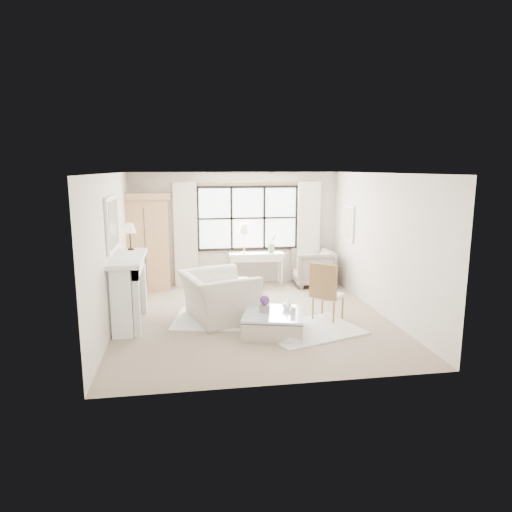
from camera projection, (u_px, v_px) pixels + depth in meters
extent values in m
plane|color=gray|center=(253.00, 318.00, 8.64)|extent=(5.50, 5.50, 0.00)
plane|color=white|center=(252.00, 173.00, 8.13)|extent=(5.50, 5.50, 0.00)
plane|color=beige|center=(236.00, 229.00, 11.05)|extent=(5.00, 0.00, 5.00)
plane|color=beige|center=(285.00, 285.00, 5.72)|extent=(5.00, 0.00, 5.00)
plane|color=silver|center=(112.00, 251.00, 8.00)|extent=(0.00, 5.50, 5.50)
plane|color=silver|center=(381.00, 244.00, 8.77)|extent=(0.00, 5.50, 5.50)
cube|color=white|center=(248.00, 218.00, 11.03)|extent=(2.40, 0.02, 1.50)
cylinder|color=#C28943|center=(248.00, 182.00, 10.81)|extent=(3.30, 0.04, 0.04)
cube|color=silver|center=(186.00, 235.00, 10.79)|extent=(0.55, 0.10, 2.47)
cube|color=white|center=(308.00, 232.00, 11.25)|extent=(0.55, 0.10, 2.47)
cube|color=white|center=(126.00, 293.00, 8.17)|extent=(0.34, 1.50, 1.18)
cube|color=silver|center=(136.00, 296.00, 8.21)|extent=(0.03, 1.22, 0.97)
cube|color=black|center=(138.00, 307.00, 8.25)|extent=(0.06, 0.52, 0.50)
cube|color=white|center=(127.00, 258.00, 8.06)|extent=(0.58, 1.66, 0.08)
cube|color=white|center=(112.00, 224.00, 7.91)|extent=(0.05, 1.15, 0.95)
cube|color=#B3B9BF|center=(114.00, 224.00, 7.91)|extent=(0.02, 1.00, 0.80)
cube|color=white|center=(349.00, 224.00, 10.37)|extent=(0.04, 0.62, 0.82)
cube|color=beige|center=(348.00, 224.00, 10.37)|extent=(0.01, 0.52, 0.72)
cylinder|color=black|center=(131.00, 249.00, 8.66)|extent=(0.12, 0.12, 0.03)
cylinder|color=black|center=(130.00, 241.00, 8.63)|extent=(0.03, 0.03, 0.30)
cone|color=#F4E9C7|center=(130.00, 228.00, 8.58)|extent=(0.22, 0.22, 0.18)
cube|color=tan|center=(146.00, 245.00, 10.50)|extent=(1.05, 0.69, 2.10)
cube|color=tan|center=(144.00, 196.00, 10.29)|extent=(1.18, 0.80, 0.14)
cube|color=white|center=(256.00, 258.00, 10.93)|extent=(1.26, 0.48, 0.14)
cube|color=white|center=(256.00, 254.00, 10.92)|extent=(1.32, 0.52, 0.06)
cylinder|color=#C59144|center=(244.00, 252.00, 10.86)|extent=(0.14, 0.14, 0.03)
cylinder|color=#C59144|center=(244.00, 242.00, 10.81)|extent=(0.02, 0.02, 0.46)
cone|color=#F4EAC8|center=(244.00, 229.00, 10.75)|extent=(0.28, 0.28, 0.22)
imported|color=#5E7A51|center=(272.00, 243.00, 10.91)|extent=(0.31, 0.30, 0.45)
cylinder|color=white|center=(242.00, 302.00, 9.64)|extent=(0.26, 0.26, 0.03)
cylinder|color=white|center=(242.00, 291.00, 9.59)|extent=(0.06, 0.06, 0.44)
cylinder|color=white|center=(242.00, 280.00, 9.55)|extent=(0.40, 0.40, 0.03)
cube|color=white|center=(225.00, 319.00, 8.52)|extent=(2.08, 1.64, 0.03)
cube|color=white|center=(310.00, 330.00, 7.94)|extent=(1.95, 1.69, 0.03)
imported|color=beige|center=(218.00, 297.00, 8.45)|extent=(1.53, 1.65, 0.89)
imported|color=gray|center=(313.00, 268.00, 11.00)|extent=(1.01, 0.98, 0.86)
cube|color=silver|center=(328.00, 296.00, 8.46)|extent=(0.66, 0.66, 0.07)
cube|color=olive|center=(323.00, 281.00, 8.21)|extent=(0.39, 0.36, 0.60)
cube|color=silver|center=(274.00, 325.00, 7.77)|extent=(1.22, 1.22, 0.32)
cube|color=silver|center=(274.00, 314.00, 7.73)|extent=(1.22, 1.22, 0.04)
cube|color=gray|center=(265.00, 308.00, 7.77)|extent=(0.20, 0.20, 0.12)
sphere|color=#592E74|center=(265.00, 300.00, 7.74)|extent=(0.17, 0.17, 0.17)
cylinder|color=silver|center=(293.00, 311.00, 7.64)|extent=(0.09, 0.09, 0.12)
imported|color=white|center=(287.00, 304.00, 7.90)|extent=(0.18, 0.18, 0.17)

